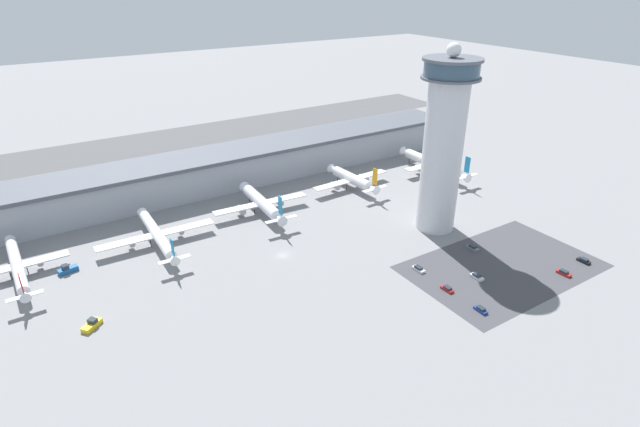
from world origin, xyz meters
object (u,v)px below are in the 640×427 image
at_px(airplane_gate_alpha, 17,266).
at_px(car_blue_compact, 473,248).
at_px(control_tower, 444,142).
at_px(car_yellow_taxi, 419,269).
at_px(airplane_gate_bravo, 157,235).
at_px(car_red_hatchback, 477,277).
at_px(car_white_wagon, 481,310).
at_px(car_navy_sedan, 447,289).
at_px(car_green_van, 564,273).
at_px(car_silver_sedan, 584,261).
at_px(airplane_gate_echo, 433,164).
at_px(airplane_gate_delta, 352,179).
at_px(service_truck_baggage, 68,270).
at_px(service_truck_fuel, 92,325).
at_px(service_truck_catering, 431,169).
at_px(airplane_gate_charlie, 262,203).

xyz_separation_m(airplane_gate_alpha, car_blue_compact, (136.49, -65.08, -3.74)).
relative_size(control_tower, car_yellow_taxi, 14.55).
bearing_deg(car_blue_compact, car_yellow_taxi, -179.61).
distance_m(airplane_gate_bravo, car_red_hatchback, 110.31).
distance_m(control_tower, car_red_hatchback, 49.29).
distance_m(car_white_wagon, car_red_hatchback, 17.71).
distance_m(car_red_hatchback, car_blue_compact, 18.92).
bearing_deg(car_navy_sedan, car_red_hatchback, -0.85).
height_order(car_green_van, car_navy_sedan, car_green_van).
height_order(car_yellow_taxi, car_silver_sedan, car_silver_sedan).
relative_size(airplane_gate_alpha, car_blue_compact, 9.03).
bearing_deg(airplane_gate_alpha, control_tower, -18.23).
bearing_deg(airplane_gate_echo, car_white_wagon, -126.67).
relative_size(control_tower, car_red_hatchback, 14.74).
height_order(airplane_gate_delta, airplane_gate_echo, airplane_gate_echo).
xyz_separation_m(airplane_gate_bravo, car_silver_sedan, (117.82, -88.68, -3.76)).
bearing_deg(airplane_gate_alpha, airplane_gate_bravo, -3.44).
bearing_deg(car_red_hatchback, control_tower, 67.57).
height_order(service_truck_baggage, car_yellow_taxi, service_truck_baggage).
xyz_separation_m(airplane_gate_echo, car_silver_sedan, (-15.33, -88.50, -4.28)).
relative_size(service_truck_fuel, service_truck_baggage, 0.96).
xyz_separation_m(car_yellow_taxi, car_red_hatchback, (12.61, -13.45, 0.01)).
relative_size(service_truck_catering, car_white_wagon, 1.70).
relative_size(airplane_gate_bravo, airplane_gate_charlie, 1.09).
bearing_deg(airplane_gate_delta, car_silver_sedan, -72.96).
bearing_deg(service_truck_catering, airplane_gate_bravo, -179.09).
bearing_deg(airplane_gate_alpha, car_red_hatchback, -32.54).
xyz_separation_m(airplane_gate_delta, car_navy_sedan, (-22.29, -81.09, -4.06)).
xyz_separation_m(airplane_gate_alpha, car_white_wagon, (110.87, -91.26, -3.79)).
xyz_separation_m(service_truck_fuel, car_green_van, (133.96, -53.60, -0.28)).
bearing_deg(service_truck_fuel, airplane_gate_bravo, 51.45).
height_order(car_yellow_taxi, car_red_hatchback, car_red_hatchback).
relative_size(service_truck_catering, car_green_van, 1.56).
xyz_separation_m(airplane_gate_echo, car_white_wagon, (-65.87, -88.46, -4.30)).
relative_size(car_yellow_taxi, car_blue_compact, 0.99).
bearing_deg(car_green_van, car_silver_sedan, 4.67).
xyz_separation_m(control_tower, car_green_van, (11.58, -47.14, -33.39)).
height_order(airplane_gate_echo, car_silver_sedan, airplane_gate_echo).
height_order(car_yellow_taxi, car_navy_sedan, car_yellow_taxi).
distance_m(control_tower, car_silver_sedan, 61.86).
bearing_deg(service_truck_catering, car_navy_sedan, -131.16).
xyz_separation_m(airplane_gate_delta, car_red_hatchback, (-9.27, -81.29, -4.02)).
height_order(car_white_wagon, car_red_hatchback, car_red_hatchback).
height_order(car_white_wagon, car_silver_sedan, car_silver_sedan).
bearing_deg(service_truck_baggage, service_truck_fuel, -87.65).
distance_m(car_white_wagon, car_blue_compact, 36.62).
bearing_deg(airplane_gate_delta, car_yellow_taxi, -107.88).
bearing_deg(car_green_van, service_truck_baggage, 147.09).
xyz_separation_m(airplane_gate_bravo, airplane_gate_charlie, (43.12, 3.59, 0.35)).
xyz_separation_m(airplane_gate_charlie, car_blue_compact, (49.78, -66.05, -4.08)).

